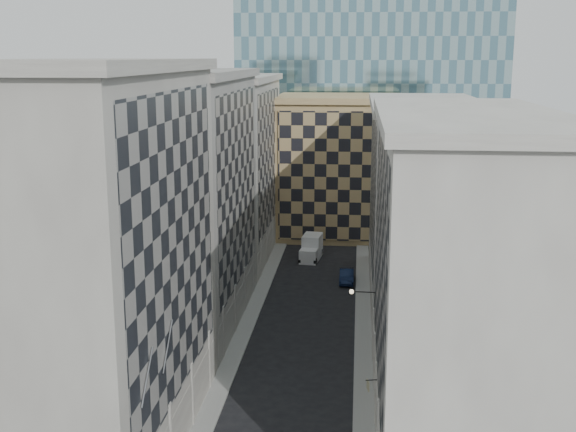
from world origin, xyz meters
The scene contains 14 objects.
sidewalk_west centered at (-5.25, 30.00, 0.07)m, with size 1.50×100.00×0.15m, color gray.
sidewalk_east centered at (5.25, 30.00, 0.07)m, with size 1.50×100.00×0.15m, color gray.
bldg_left_a centered at (-10.88, 11.00, 11.82)m, with size 10.80×22.80×23.70m.
bldg_left_b centered at (-10.88, 33.00, 11.32)m, with size 10.80×22.80×22.70m.
bldg_left_c centered at (-10.88, 55.00, 10.83)m, with size 10.80×22.80×21.70m.
bldg_right_a centered at (10.88, 15.00, 10.32)m, with size 10.80×26.80×20.70m.
bldg_right_b centered at (10.89, 42.00, 9.85)m, with size 10.80×28.80×19.70m.
tan_block centered at (2.00, 67.90, 9.44)m, with size 16.80×14.80×18.80m.
church_tower centered at (0.00, 82.00, 26.95)m, with size 7.20×7.20×51.50m.
flagpoles_left centered at (-5.90, 6.00, 8.00)m, with size 0.10×6.33×2.33m.
bracket_lamp centered at (4.38, 24.00, 6.20)m, with size 1.98×0.36×0.36m.
box_truck centered at (-0.91, 54.64, 1.23)m, with size 2.64×5.35×2.82m.
dark_car centered at (3.50, 45.74, 0.71)m, with size 1.51×4.32×1.42m, color #0E1834.
shop_sign centered at (5.42, 12.91, 3.84)m, with size 0.73×0.64×0.71m.
Camera 1 is at (4.51, -28.96, 23.84)m, focal length 45.00 mm.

